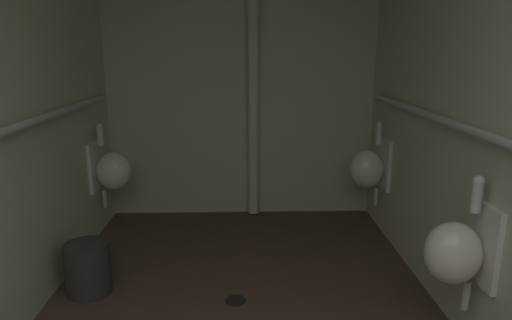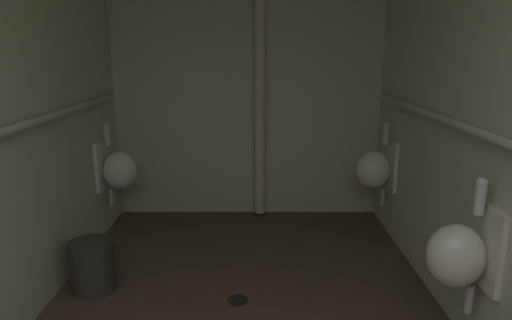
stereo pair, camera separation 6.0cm
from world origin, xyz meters
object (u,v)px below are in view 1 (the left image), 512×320
floor_drain (236,300)px  waste_bin (88,268)px  urinal_left_mid (111,170)px  standpipe_back_wall (253,79)px  urinal_right_mid (457,251)px  urinal_right_far (369,168)px

floor_drain → waste_bin: bearing=171.9°
urinal_left_mid → waste_bin: bearing=-84.5°
standpipe_back_wall → urinal_left_mid: bearing=-160.6°
standpipe_back_wall → urinal_right_mid: bearing=-64.2°
urinal_right_mid → waste_bin: urinal_right_mid is taller
urinal_right_mid → standpipe_back_wall: size_ratio=0.28×
standpipe_back_wall → floor_drain: (-0.16, -1.58, -1.35)m
urinal_right_far → urinal_right_mid: bearing=-90.0°
urinal_left_mid → waste_bin: (0.10, -1.00, -0.42)m
urinal_right_mid → waste_bin: size_ratio=2.13×
urinal_right_far → waste_bin: size_ratio=2.13×
urinal_right_mid → standpipe_back_wall: 2.47m
urinal_right_mid → floor_drain: (-1.18, 0.53, -0.59)m
urinal_right_far → waste_bin: urinal_right_far is taller
urinal_right_far → standpipe_back_wall: 1.34m
urinal_left_mid → urinal_right_mid: 2.83m
floor_drain → waste_bin: waste_bin is taller
standpipe_back_wall → waste_bin: size_ratio=7.48×
urinal_right_far → floor_drain: urinal_right_far is taller
urinal_right_far → waste_bin: 2.44m
urinal_left_mid → urinal_right_mid: bearing=-36.3°
urinal_right_mid → floor_drain: 1.42m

